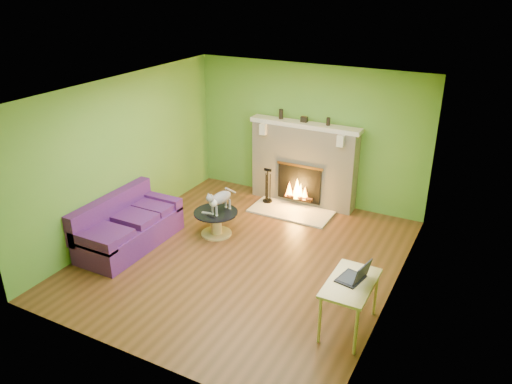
# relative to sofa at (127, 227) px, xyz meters

# --- Properties ---
(floor) EXTENTS (5.00, 5.00, 0.00)m
(floor) POSITION_rel_sofa_xyz_m (1.86, 0.52, -0.31)
(floor) COLOR #553218
(floor) RESTS_ON ground
(ceiling) EXTENTS (5.00, 5.00, 0.00)m
(ceiling) POSITION_rel_sofa_xyz_m (1.86, 0.52, 2.29)
(ceiling) COLOR white
(ceiling) RESTS_ON wall_back
(wall_back) EXTENTS (5.00, 0.00, 5.00)m
(wall_back) POSITION_rel_sofa_xyz_m (1.86, 3.02, 0.99)
(wall_back) COLOR #579330
(wall_back) RESTS_ON floor
(wall_front) EXTENTS (5.00, 0.00, 5.00)m
(wall_front) POSITION_rel_sofa_xyz_m (1.86, -1.98, 0.99)
(wall_front) COLOR #579330
(wall_front) RESTS_ON floor
(wall_left) EXTENTS (0.00, 5.00, 5.00)m
(wall_left) POSITION_rel_sofa_xyz_m (-0.39, 0.52, 0.99)
(wall_left) COLOR #579330
(wall_left) RESTS_ON floor
(wall_right) EXTENTS (0.00, 5.00, 5.00)m
(wall_right) POSITION_rel_sofa_xyz_m (4.11, 0.52, 0.99)
(wall_right) COLOR #579330
(wall_right) RESTS_ON floor
(window_frame) EXTENTS (0.00, 1.20, 1.20)m
(window_frame) POSITION_rel_sofa_xyz_m (4.10, -0.38, 1.24)
(window_frame) COLOR silver
(window_frame) RESTS_ON wall_right
(window_pane) EXTENTS (0.00, 1.06, 1.06)m
(window_pane) POSITION_rel_sofa_xyz_m (4.09, -0.38, 1.24)
(window_pane) COLOR white
(window_pane) RESTS_ON wall_right
(fireplace) EXTENTS (2.10, 0.46, 1.58)m
(fireplace) POSITION_rel_sofa_xyz_m (1.86, 2.83, 0.46)
(fireplace) COLOR beige
(fireplace) RESTS_ON floor
(hearth) EXTENTS (1.50, 0.75, 0.03)m
(hearth) POSITION_rel_sofa_xyz_m (1.86, 2.32, -0.30)
(hearth) COLOR beige
(hearth) RESTS_ON floor
(mantel) EXTENTS (2.10, 0.28, 0.08)m
(mantel) POSITION_rel_sofa_xyz_m (1.86, 2.81, 1.23)
(mantel) COLOR beige
(mantel) RESTS_ON fireplace
(sofa) EXTENTS (0.85, 1.79, 0.80)m
(sofa) POSITION_rel_sofa_xyz_m (0.00, 0.00, 0.00)
(sofa) COLOR #4B1960
(sofa) RESTS_ON floor
(coffee_table) EXTENTS (0.74, 0.74, 0.42)m
(coffee_table) POSITION_rel_sofa_xyz_m (1.08, 0.95, -0.07)
(coffee_table) COLOR tan
(coffee_table) RESTS_ON floor
(desk) EXTENTS (0.53, 0.92, 0.68)m
(desk) POSITION_rel_sofa_xyz_m (3.81, -0.36, 0.28)
(desk) COLOR tan
(desk) RESTS_ON floor
(cat) EXTENTS (0.35, 0.70, 0.42)m
(cat) POSITION_rel_sofa_xyz_m (1.16, 1.00, 0.32)
(cat) COLOR slate
(cat) RESTS_ON coffee_table
(remote_silver) EXTENTS (0.17, 0.07, 0.02)m
(remote_silver) POSITION_rel_sofa_xyz_m (0.98, 0.83, 0.12)
(remote_silver) COLOR gray
(remote_silver) RESTS_ON coffee_table
(remote_black) EXTENTS (0.16, 0.07, 0.02)m
(remote_black) POSITION_rel_sofa_xyz_m (1.10, 0.77, 0.11)
(remote_black) COLOR black
(remote_black) RESTS_ON coffee_table
(laptop) EXTENTS (0.37, 0.41, 0.26)m
(laptop) POSITION_rel_sofa_xyz_m (3.79, -0.31, 0.50)
(laptop) COLOR black
(laptop) RESTS_ON desk
(fire_tools) EXTENTS (0.18, 0.18, 0.68)m
(fire_tools) POSITION_rel_sofa_xyz_m (1.29, 2.47, 0.06)
(fire_tools) COLOR black
(fire_tools) RESTS_ON hearth
(mantel_vase_left) EXTENTS (0.08, 0.08, 0.18)m
(mantel_vase_left) POSITION_rel_sofa_xyz_m (1.37, 2.84, 1.36)
(mantel_vase_left) COLOR black
(mantel_vase_left) RESTS_ON mantel
(mantel_vase_right) EXTENTS (0.07, 0.07, 0.14)m
(mantel_vase_right) POSITION_rel_sofa_xyz_m (2.29, 2.84, 1.34)
(mantel_vase_right) COLOR black
(mantel_vase_right) RESTS_ON mantel
(mantel_box) EXTENTS (0.12, 0.08, 0.10)m
(mantel_box) POSITION_rel_sofa_xyz_m (1.83, 2.84, 1.32)
(mantel_box) COLOR black
(mantel_box) RESTS_ON mantel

